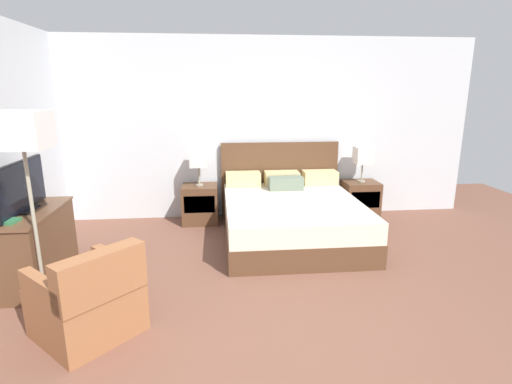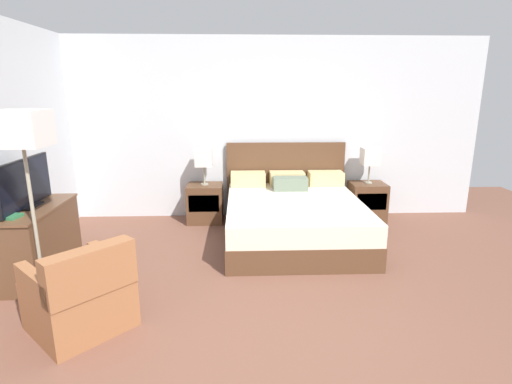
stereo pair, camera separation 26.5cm
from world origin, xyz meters
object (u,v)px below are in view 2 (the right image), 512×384
at_px(nightstand_left, 205,203).
at_px(book_red_cover, 7,216).
at_px(dresser, 32,241).
at_px(tv, 25,184).
at_px(floor_lamp, 22,138).
at_px(nightstand_right, 367,201).
at_px(table_lamp_right, 370,157).
at_px(bed, 293,216).
at_px(table_lamp_left, 204,158).
at_px(armchair_by_window, 81,297).

distance_m(nightstand_left, book_red_cover, 2.66).
height_order(dresser, tv, tv).
distance_m(dresser, book_red_cover, 0.50).
distance_m(tv, floor_lamp, 0.80).
distance_m(nightstand_left, nightstand_right, 2.40).
relative_size(tv, book_red_cover, 4.26).
relative_size(table_lamp_right, book_red_cover, 2.34).
xyz_separation_m(bed, nightstand_left, (-1.20, 0.72, -0.02)).
relative_size(bed, dresser, 1.86).
distance_m(tv, book_red_cover, 0.42).
xyz_separation_m(dresser, tv, (0.00, 0.02, 0.59)).
distance_m(nightstand_left, table_lamp_left, 0.67).
xyz_separation_m(nightstand_right, dresser, (-4.04, -1.69, 0.10)).
distance_m(nightstand_left, table_lamp_right, 2.50).
distance_m(table_lamp_left, table_lamp_right, 2.40).
bearing_deg(dresser, bed, 18.85).
bearing_deg(table_lamp_right, nightstand_right, -90.00).
distance_m(bed, floor_lamp, 3.16).
bearing_deg(bed, nightstand_right, 31.08).
height_order(table_lamp_right, armchair_by_window, table_lamp_right).
relative_size(nightstand_right, armchair_by_window, 0.57).
distance_m(table_lamp_right, book_red_cover, 4.54).
bearing_deg(table_lamp_right, book_red_cover, -153.41).
height_order(nightstand_left, table_lamp_left, table_lamp_left).
bearing_deg(nightstand_left, tv, -134.31).
bearing_deg(book_red_cover, tv, 87.61).
height_order(nightstand_right, book_red_cover, book_red_cover).
relative_size(table_lamp_left, dresser, 0.47).
bearing_deg(table_lamp_left, nightstand_left, -90.00).
bearing_deg(table_lamp_right, dresser, -157.24).
bearing_deg(armchair_by_window, tv, 129.98).
height_order(nightstand_left, table_lamp_right, table_lamp_right).
bearing_deg(dresser, armchair_by_window, -49.41).
xyz_separation_m(book_red_cover, armchair_by_window, (0.88, -0.68, -0.47)).
bearing_deg(nightstand_right, tv, -157.48).
height_order(table_lamp_left, tv, tv).
bearing_deg(dresser, nightstand_right, 22.74).
distance_m(dresser, floor_lamp, 1.27).
relative_size(nightstand_right, book_red_cover, 2.48).
height_order(nightstand_right, tv, tv).
bearing_deg(tv, book_red_cover, -92.39).
xyz_separation_m(bed, tv, (-2.84, -0.95, 0.68)).
relative_size(table_lamp_left, floor_lamp, 0.30).
height_order(table_lamp_left, book_red_cover, table_lamp_left).
bearing_deg(dresser, floor_lamp, -57.78).
xyz_separation_m(bed, armchair_by_window, (-1.97, -1.99, -0.01)).
relative_size(bed, nightstand_right, 3.72).
bearing_deg(tv, floor_lamp, -58.94).
relative_size(bed, nightstand_left, 3.72).
distance_m(bed, table_lamp_left, 1.55).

